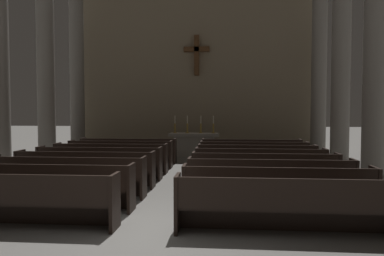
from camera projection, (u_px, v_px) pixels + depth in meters
The scene contains 28 objects.
ground_plane at pixel (146, 230), 6.15m from camera, with size 80.00×80.00×0.00m, color slate.
pew_left_row_1 at pixel (12, 200), 6.28m from camera, with size 3.64×0.50×0.95m.
pew_left_row_2 at pixel (44, 186), 7.39m from camera, with size 3.64×0.50×0.95m.
pew_left_row_3 at pixel (67, 176), 8.49m from camera, with size 3.64×0.50×0.95m.
pew_left_row_4 at pixel (85, 169), 9.60m from camera, with size 3.64×0.50×0.95m.
pew_left_row_5 at pixel (99, 163), 10.70m from camera, with size 3.64×0.50×0.95m.
pew_left_row_6 at pixel (111, 158), 11.81m from camera, with size 3.64×0.50×0.95m.
pew_left_row_7 at pixel (120, 154), 12.91m from camera, with size 3.64×0.50×0.95m.
pew_left_row_8 at pixel (129, 150), 14.02m from camera, with size 3.64×0.50×0.95m.
pew_right_row_1 at pixel (288, 206), 5.89m from camera, with size 3.64×0.50×0.95m.
pew_right_row_2 at pixel (278, 191), 7.00m from camera, with size 3.64×0.50×0.95m.
pew_right_row_3 at pixel (270, 180), 8.10m from camera, with size 3.64×0.50×0.95m.
pew_right_row_4 at pixel (265, 171), 9.21m from camera, with size 3.64×0.50×0.95m.
pew_right_row_5 at pixel (260, 165), 10.31m from camera, with size 3.64×0.50×0.95m.
pew_right_row_6 at pixel (257, 160), 11.41m from camera, with size 3.64×0.50×0.95m.
pew_right_row_7 at pixel (254, 155), 12.52m from camera, with size 3.64×0.50×0.95m.
pew_right_row_8 at pixel (251, 152), 13.62m from camera, with size 3.64×0.50×0.95m.
column_right_second at pixel (376, 51), 9.97m from camera, with size 0.97×0.97×7.41m.
column_left_third at pixel (46, 68), 13.85m from camera, with size 0.97×0.97×7.41m.
column_right_third at pixel (341, 65), 12.94m from camera, with size 0.97×0.97×7.41m.
column_left_fourth at pixel (77, 75), 16.82m from camera, with size 0.97×0.97×7.41m.
column_right_fourth at pixel (319, 73), 15.91m from camera, with size 0.97×0.97×7.41m.
altar at pixel (194, 144), 16.20m from camera, with size 2.20×0.90×1.01m.
candlestick_outer_left at pixel (175, 127), 16.24m from camera, with size 0.16×0.16×0.77m.
candlestick_inner_left at pixel (187, 127), 16.19m from camera, with size 0.16×0.16×0.77m.
candlestick_inner_right at pixel (201, 127), 16.14m from camera, with size 0.16×0.16×0.77m.
candlestick_outer_right at pixel (213, 127), 16.10m from camera, with size 0.16×0.16×0.77m.
apse_with_cross at pixel (197, 65), 17.82m from camera, with size 11.85×0.48×8.44m.
Camera 1 is at (1.28, -5.97, 2.00)m, focal length 34.38 mm.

